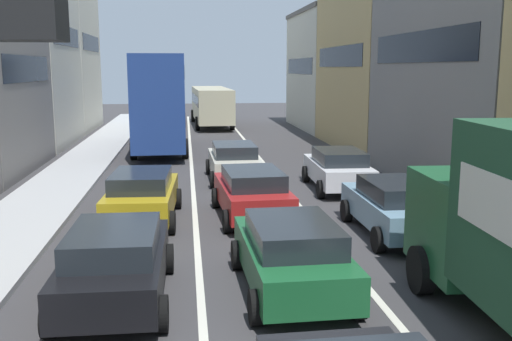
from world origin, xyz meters
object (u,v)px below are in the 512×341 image
Objects in this scene: hatchback_centre_lane_third at (252,192)px; coupe_centre_lane_fourth at (234,161)px; sedan_left_lane_third at (142,195)px; wagon_right_lane_far at (338,168)px; bus_mid_queue_primary at (160,98)px; wagon_left_lane_second at (116,262)px; sedan_right_lane_behind_truck at (396,206)px; bus_far_queue_secondary at (211,103)px; sedan_centre_lane_second at (291,253)px.

hatchback_centre_lane_third is 1.01× the size of coupe_centre_lane_fourth.
sedan_left_lane_third and coupe_centre_lane_fourth have the same top height.
wagon_right_lane_far is 0.41× the size of bus_mid_queue_primary.
hatchback_centre_lane_third is 5.95m from coupe_centre_lane_fourth.
wagon_left_lane_second is 6.76m from hatchback_centre_lane_third.
sedan_right_lane_behind_truck is at bearing -60.98° from wagon_left_lane_second.
sedan_left_lane_third is 1.02× the size of sedan_right_lane_behind_truck.
coupe_centre_lane_fourth is 22.21m from bus_far_queue_secondary.
bus_far_queue_secondary is (-3.53, 24.40, 0.96)m from wagon_right_lane_far.
sedan_left_lane_third is 7.75m from wagon_right_lane_far.
bus_far_queue_secondary is at bearing -1.18° from coupe_centre_lane_fourth.
sedan_right_lane_behind_truck is (3.65, -8.14, 0.00)m from coupe_centre_lane_fourth.
sedan_left_lane_third is 0.41× the size of bus_far_queue_secondary.
sedan_centre_lane_second and sedan_left_lane_third have the same top height.
hatchback_centre_lane_third is 3.21m from sedan_left_lane_third.
sedan_centre_lane_second is 5.04m from sedan_right_lane_behind_truck.
coupe_centre_lane_fourth is at bearing 24.51° from sedan_right_lane_behind_truck.
sedan_centre_lane_second is at bearing -147.69° from sedan_left_lane_third.
hatchback_centre_lane_third is 1.01× the size of wagon_right_lane_far.
hatchback_centre_lane_third is 4.22m from sedan_right_lane_behind_truck.
hatchback_centre_lane_third and coupe_centre_lane_fourth have the same top height.
sedan_left_lane_third and wagon_right_lane_far have the same top height.
sedan_centre_lane_second is 1.01× the size of wagon_left_lane_second.
bus_mid_queue_primary is at bearing 7.92° from sedan_centre_lane_second.
bus_mid_queue_primary is at bearing 9.25° from hatchback_centre_lane_third.
bus_far_queue_secondary is at bearing 9.87° from wagon_right_lane_far.
wagon_left_lane_second is at bearing -177.98° from sedan_left_lane_third.
bus_mid_queue_primary is (-3.23, 9.05, 2.03)m from coupe_centre_lane_fourth.
bus_far_queue_secondary reaches higher than wagon_left_lane_second.
wagon_left_lane_second is 0.98× the size of hatchback_centre_lane_third.
sedan_left_lane_third is at bearing 28.20° from sedan_centre_lane_second.
sedan_right_lane_behind_truck is 5.93m from wagon_right_lane_far.
wagon_left_lane_second is at bearing 172.54° from bus_far_queue_secondary.
hatchback_centre_lane_third and wagon_right_lane_far have the same top height.
coupe_centre_lane_fourth is at bearing -2.63° from hatchback_centre_lane_third.
bus_mid_queue_primary is at bearing 163.87° from bus_far_queue_secondary.
sedan_centre_lane_second and hatchback_centre_lane_third have the same top height.
sedan_centre_lane_second is 11.78m from coupe_centre_lane_fourth.
sedan_centre_lane_second is 21.20m from bus_mid_queue_primary.
sedan_right_lane_behind_truck is 0.41× the size of bus_mid_queue_primary.
bus_far_queue_secondary reaches higher than sedan_left_lane_third.
sedan_centre_lane_second is 5.83m from hatchback_centre_lane_third.
wagon_left_lane_second is 0.99× the size of wagon_right_lane_far.
sedan_left_lane_third is at bearing -0.13° from wagon_left_lane_second.
sedan_right_lane_behind_truck is (6.89, 3.72, 0.00)m from wagon_left_lane_second.
wagon_right_lane_far is (3.65, -2.21, 0.00)m from coupe_centre_lane_fourth.
sedan_centre_lane_second is 0.41× the size of bus_mid_queue_primary.
wagon_left_lane_second is 5.95m from sedan_left_lane_third.
wagon_left_lane_second is 0.41× the size of bus_far_queue_secondary.
sedan_left_lane_third is at bearing 179.14° from bus_mid_queue_primary.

